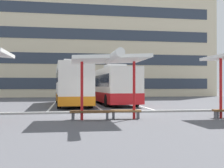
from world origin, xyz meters
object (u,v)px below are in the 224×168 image
at_px(coach_bus_1, 111,86).
at_px(bench_2, 126,112).
at_px(waiting_shelter_1, 109,60).
at_px(coach_bus_0, 72,85).
at_px(bench_1, 90,113).

relative_size(coach_bus_1, bench_2, 6.86).
bearing_deg(waiting_shelter_1, coach_bus_1, 80.76).
height_order(coach_bus_0, bench_2, coach_bus_0).
bearing_deg(bench_2, coach_bus_1, 84.91).
xyz_separation_m(bench_1, bench_2, (1.80, 0.08, -0.01)).
xyz_separation_m(coach_bus_1, bench_2, (-1.01, -11.38, -1.28)).
xyz_separation_m(coach_bus_1, waiting_shelter_1, (-1.91, -11.76, 1.30)).
height_order(coach_bus_1, bench_2, coach_bus_1).
bearing_deg(coach_bus_0, coach_bus_1, 14.50).
bearing_deg(waiting_shelter_1, coach_bus_0, 99.06).
relative_size(coach_bus_0, bench_2, 6.69).
relative_size(coach_bus_1, bench_1, 5.40).
relative_size(coach_bus_0, coach_bus_1, 0.97).
xyz_separation_m(waiting_shelter_1, bench_1, (-0.90, 0.30, -2.56)).
height_order(coach_bus_0, bench_1, coach_bus_0).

